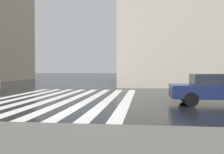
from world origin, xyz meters
TOP-DOWN VIEW (x-y plane):
  - ground_plane at (0.00, 0.00)m, footprint 220.00×220.00m
  - zebra_crossing at (4.00, 1.84)m, footprint 13.00×7.50m
  - car_navy at (2.50, -5.87)m, footprint 1.85×4.10m

SIDE VIEW (x-z plane):
  - ground_plane at x=0.00m, z-range 0.00..0.00m
  - zebra_crossing at x=4.00m, z-range 0.00..0.01m
  - car_navy at x=2.50m, z-range 0.05..1.46m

